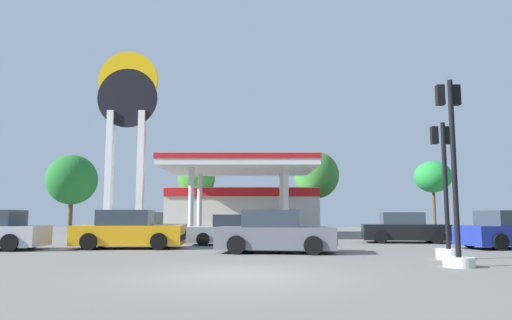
{
  "coord_description": "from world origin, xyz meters",
  "views": [
    {
      "loc": [
        0.42,
        -10.95,
        1.36
      ],
      "look_at": [
        0.39,
        15.13,
        4.48
      ],
      "focal_mm": 32.65,
      "sensor_mm": 36.0,
      "label": 1
    }
  ],
  "objects_px": {
    "car_1": "(143,228)",
    "tree_3": "(433,177)",
    "car_3": "(129,231)",
    "car_4": "(231,231)",
    "tree_0": "(72,180)",
    "station_pole_sign": "(127,119)",
    "tree_2": "(317,175)",
    "car_0": "(512,231)",
    "car_5": "(405,229)",
    "traffic_signal_0": "(456,200)",
    "car_6": "(276,233)",
    "tree_1": "(197,178)",
    "traffic_signal_1": "(447,213)"
  },
  "relations": [
    {
      "from": "car_1",
      "to": "tree_3",
      "type": "bearing_deg",
      "value": 36.9
    },
    {
      "from": "car_3",
      "to": "car_4",
      "type": "distance_m",
      "value": 4.75
    },
    {
      "from": "car_3",
      "to": "tree_0",
      "type": "height_order",
      "value": "tree_0"
    },
    {
      "from": "station_pole_sign",
      "to": "tree_0",
      "type": "bearing_deg",
      "value": 127.15
    },
    {
      "from": "station_pole_sign",
      "to": "tree_2",
      "type": "bearing_deg",
      "value": 37.89
    },
    {
      "from": "tree_0",
      "to": "tree_3",
      "type": "height_order",
      "value": "tree_0"
    },
    {
      "from": "car_0",
      "to": "car_1",
      "type": "relative_size",
      "value": 1.07
    },
    {
      "from": "car_1",
      "to": "car_5",
      "type": "bearing_deg",
      "value": -2.22
    },
    {
      "from": "station_pole_sign",
      "to": "car_4",
      "type": "relative_size",
      "value": 2.93
    },
    {
      "from": "car_1",
      "to": "traffic_signal_0",
      "type": "distance_m",
      "value": 16.19
    },
    {
      "from": "car_4",
      "to": "tree_3",
      "type": "xyz_separation_m",
      "value": [
        16.52,
        18.2,
        4.04
      ]
    },
    {
      "from": "station_pole_sign",
      "to": "tree_2",
      "type": "xyz_separation_m",
      "value": [
        13.24,
        10.31,
        -2.69
      ]
    },
    {
      "from": "car_6",
      "to": "tree_1",
      "type": "xyz_separation_m",
      "value": [
        -5.53,
        20.02,
        3.61
      ]
    },
    {
      "from": "car_6",
      "to": "car_0",
      "type": "bearing_deg",
      "value": 12.46
    },
    {
      "from": "car_3",
      "to": "traffic_signal_1",
      "type": "distance_m",
      "value": 12.29
    },
    {
      "from": "car_0",
      "to": "tree_1",
      "type": "relative_size",
      "value": 0.8
    },
    {
      "from": "traffic_signal_0",
      "to": "car_3",
      "type": "bearing_deg",
      "value": 147.19
    },
    {
      "from": "car_3",
      "to": "car_6",
      "type": "relative_size",
      "value": 0.99
    },
    {
      "from": "traffic_signal_1",
      "to": "tree_3",
      "type": "distance_m",
      "value": 27.16
    },
    {
      "from": "traffic_signal_0",
      "to": "tree_1",
      "type": "xyz_separation_m",
      "value": [
        -10.21,
        24.73,
        2.53
      ]
    },
    {
      "from": "car_1",
      "to": "tree_0",
      "type": "xyz_separation_m",
      "value": [
        -9.18,
        13.67,
        3.56
      ]
    },
    {
      "from": "car_6",
      "to": "tree_3",
      "type": "height_order",
      "value": "tree_3"
    },
    {
      "from": "car_0",
      "to": "car_3",
      "type": "xyz_separation_m",
      "value": [
        -15.91,
        0.01,
        0.01
      ]
    },
    {
      "from": "tree_2",
      "to": "tree_3",
      "type": "xyz_separation_m",
      "value": [
        10.23,
        1.04,
        -0.05
      ]
    },
    {
      "from": "station_pole_sign",
      "to": "tree_1",
      "type": "relative_size",
      "value": 2.02
    },
    {
      "from": "car_0",
      "to": "tree_0",
      "type": "bearing_deg",
      "value": 144.42
    },
    {
      "from": "car_0",
      "to": "car_5",
      "type": "distance_m",
      "value": 5.2
    },
    {
      "from": "station_pole_sign",
      "to": "car_0",
      "type": "relative_size",
      "value": 2.52
    },
    {
      "from": "car_4",
      "to": "tree_3",
      "type": "distance_m",
      "value": 24.91
    },
    {
      "from": "car_1",
      "to": "tree_2",
      "type": "distance_m",
      "value": 18.91
    },
    {
      "from": "car_0",
      "to": "tree_1",
      "type": "height_order",
      "value": "tree_1"
    },
    {
      "from": "car_6",
      "to": "tree_1",
      "type": "relative_size",
      "value": 0.78
    },
    {
      "from": "car_5",
      "to": "car_0",
      "type": "bearing_deg",
      "value": -53.33
    },
    {
      "from": "car_4",
      "to": "traffic_signal_0",
      "type": "height_order",
      "value": "traffic_signal_0"
    },
    {
      "from": "car_5",
      "to": "tree_1",
      "type": "relative_size",
      "value": 0.76
    },
    {
      "from": "traffic_signal_0",
      "to": "tree_1",
      "type": "height_order",
      "value": "tree_1"
    },
    {
      "from": "traffic_signal_1",
      "to": "tree_3",
      "type": "bearing_deg",
      "value": 69.84
    },
    {
      "from": "car_4",
      "to": "tree_3",
      "type": "relative_size",
      "value": 0.66
    },
    {
      "from": "car_3",
      "to": "traffic_signal_1",
      "type": "height_order",
      "value": "traffic_signal_1"
    },
    {
      "from": "car_3",
      "to": "traffic_signal_0",
      "type": "relative_size",
      "value": 0.89
    },
    {
      "from": "station_pole_sign",
      "to": "car_3",
      "type": "relative_size",
      "value": 2.6
    },
    {
      "from": "car_1",
      "to": "car_6",
      "type": "xyz_separation_m",
      "value": [
        6.59,
        -6.87,
        0.01
      ]
    },
    {
      "from": "car_3",
      "to": "car_4",
      "type": "xyz_separation_m",
      "value": [
        4.1,
        2.39,
        -0.08
      ]
    },
    {
      "from": "traffic_signal_0",
      "to": "traffic_signal_1",
      "type": "relative_size",
      "value": 1.18
    },
    {
      "from": "car_1",
      "to": "car_6",
      "type": "height_order",
      "value": "car_6"
    },
    {
      "from": "traffic_signal_0",
      "to": "tree_2",
      "type": "relative_size",
      "value": 0.76
    },
    {
      "from": "car_1",
      "to": "car_3",
      "type": "xyz_separation_m",
      "value": [
        0.57,
        -4.68,
        0.02
      ]
    },
    {
      "from": "car_6",
      "to": "traffic_signal_0",
      "type": "xyz_separation_m",
      "value": [
        4.67,
        -4.7,
        1.08
      ]
    },
    {
      "from": "traffic_signal_0",
      "to": "tree_1",
      "type": "distance_m",
      "value": 26.87
    },
    {
      "from": "station_pole_sign",
      "to": "tree_3",
      "type": "distance_m",
      "value": 26.22
    }
  ]
}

